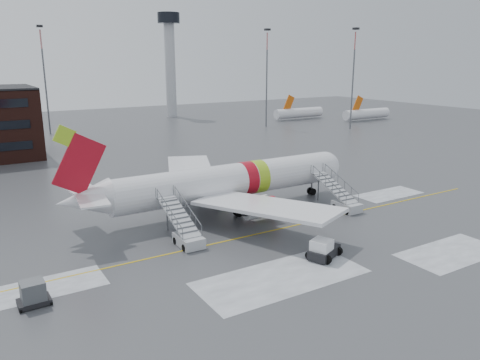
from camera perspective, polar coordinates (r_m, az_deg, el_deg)
ground at (r=48.95m, az=3.80°, el=-5.71°), size 260.00×260.00×0.00m
airliner at (r=52.81m, az=-2.01°, el=-0.28°), size 35.03×32.97×11.18m
airstair_fwd at (r=55.38m, az=12.36°, el=-2.44°), size 2.05×7.70×3.48m
airstair_aft at (r=44.56m, az=-6.71°, el=-6.39°), size 2.05×7.70×3.48m
pushback_tug at (r=41.80m, az=10.11°, el=-8.35°), size 3.62×3.25×1.83m
uld_container at (r=36.92m, az=-23.89°, el=-12.59°), size 2.23×1.69×1.79m
control_tower at (r=144.05m, az=-8.56°, el=15.08°), size 6.40×6.40×30.00m
light_mast_far_ne at (r=120.87m, az=3.29°, el=13.03°), size 1.20×1.20×24.25m
light_mast_far_n at (r=116.97m, az=-22.75°, el=11.91°), size 1.20×1.20×24.25m
light_mast_far_e at (r=120.30m, az=13.65°, el=12.65°), size 1.20×1.20×24.25m
distant_aircraft at (r=136.09m, az=9.89°, el=7.15°), size 35.00×18.00×8.00m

